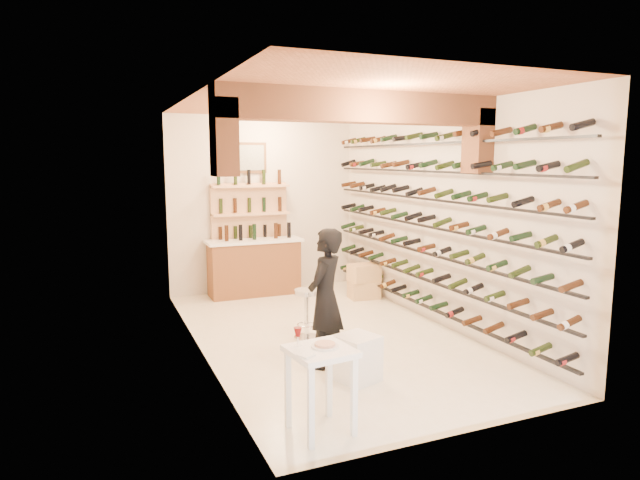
# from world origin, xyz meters

# --- Properties ---
(ground) EXTENTS (6.00, 6.00, 0.00)m
(ground) POSITION_xyz_m (0.00, 0.00, 0.00)
(ground) COLOR white
(ground) RESTS_ON ground
(room_shell) EXTENTS (3.52, 6.02, 3.21)m
(room_shell) POSITION_xyz_m (0.00, -0.26, 2.25)
(room_shell) COLOR beige
(room_shell) RESTS_ON ground
(wine_rack) EXTENTS (0.32, 5.70, 2.56)m
(wine_rack) POSITION_xyz_m (1.53, 0.00, 1.55)
(wine_rack) COLOR black
(wine_rack) RESTS_ON ground
(back_counter) EXTENTS (1.70, 0.62, 1.29)m
(back_counter) POSITION_xyz_m (-0.30, 2.65, 0.53)
(back_counter) COLOR brown
(back_counter) RESTS_ON ground
(back_shelving) EXTENTS (1.40, 0.31, 2.73)m
(back_shelving) POSITION_xyz_m (-0.30, 2.89, 1.17)
(back_shelving) COLOR tan
(back_shelving) RESTS_ON ground
(tasting_table) EXTENTS (0.60, 0.60, 0.94)m
(tasting_table) POSITION_xyz_m (-1.16, -2.47, 0.64)
(tasting_table) COLOR white
(tasting_table) RESTS_ON ground
(white_stool) EXTENTS (0.52, 0.52, 0.51)m
(white_stool) POSITION_xyz_m (-0.33, -1.56, 0.26)
(white_stool) COLOR white
(white_stool) RESTS_ON ground
(person) EXTENTS (0.71, 0.70, 1.64)m
(person) POSITION_xyz_m (-0.48, -1.02, 0.82)
(person) COLOR black
(person) RESTS_ON ground
(chrome_barstool) EXTENTS (0.35, 0.35, 0.68)m
(chrome_barstool) POSITION_xyz_m (-0.33, -0.01, 0.40)
(chrome_barstool) COLOR silver
(chrome_barstool) RESTS_ON ground
(crate_lower) EXTENTS (0.55, 0.42, 0.31)m
(crate_lower) POSITION_xyz_m (1.40, 1.64, 0.15)
(crate_lower) COLOR tan
(crate_lower) RESTS_ON ground
(crate_upper) EXTENTS (0.53, 0.38, 0.30)m
(crate_upper) POSITION_xyz_m (1.40, 1.64, 0.46)
(crate_upper) COLOR tan
(crate_upper) RESTS_ON crate_lower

